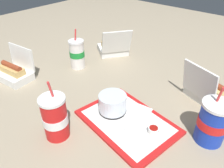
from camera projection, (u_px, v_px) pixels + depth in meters
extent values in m
plane|color=gray|center=(111.00, 85.00, 1.09)|extent=(3.20, 3.20, 0.00)
cube|color=red|center=(127.00, 122.00, 0.86)|extent=(0.41, 0.32, 0.01)
cube|color=white|center=(127.00, 121.00, 0.86)|extent=(0.36, 0.27, 0.00)
cylinder|color=black|center=(113.00, 110.00, 0.91)|extent=(0.12, 0.12, 0.01)
cylinder|color=#BC7084|center=(113.00, 105.00, 0.89)|extent=(0.09, 0.09, 0.05)
cylinder|color=silver|center=(113.00, 103.00, 0.89)|extent=(0.11, 0.11, 0.07)
cylinder|color=white|center=(153.00, 130.00, 0.80)|extent=(0.04, 0.04, 0.02)
cylinder|color=#9E140F|center=(154.00, 128.00, 0.79)|extent=(0.03, 0.03, 0.01)
cube|color=white|center=(137.00, 112.00, 0.90)|extent=(0.11, 0.11, 0.00)
cube|color=white|center=(131.00, 138.00, 0.78)|extent=(0.10, 0.07, 0.00)
cube|color=white|center=(209.00, 94.00, 1.00)|extent=(0.21, 0.20, 0.04)
cube|color=white|center=(199.00, 82.00, 0.91)|extent=(0.17, 0.09, 0.15)
cube|color=#DBB770|center=(211.00, 87.00, 0.98)|extent=(0.15, 0.11, 0.03)
cylinder|color=brown|center=(212.00, 83.00, 0.97)|extent=(0.13, 0.07, 0.03)
cylinder|color=yellow|center=(212.00, 81.00, 0.96)|extent=(0.11, 0.04, 0.01)
cube|color=white|center=(113.00, 50.00, 1.40)|extent=(0.22, 0.23, 0.04)
cube|color=white|center=(117.00, 42.00, 1.27)|extent=(0.14, 0.17, 0.14)
cube|color=#DBB770|center=(113.00, 44.00, 1.38)|extent=(0.13, 0.15, 0.03)
cylinder|color=brown|center=(113.00, 41.00, 1.37)|extent=(0.10, 0.12, 0.03)
cylinder|color=yellow|center=(113.00, 39.00, 1.36)|extent=(0.07, 0.10, 0.01)
cube|color=white|center=(14.00, 76.00, 1.13)|extent=(0.19, 0.14, 0.04)
cube|color=white|center=(22.00, 57.00, 1.13)|extent=(0.18, 0.04, 0.12)
cube|color=tan|center=(12.00, 70.00, 1.11)|extent=(0.15, 0.07, 0.03)
cylinder|color=brown|center=(11.00, 66.00, 1.10)|extent=(0.14, 0.04, 0.03)
cylinder|color=yellow|center=(11.00, 64.00, 1.09)|extent=(0.12, 0.02, 0.01)
cylinder|color=#1938B7|center=(212.00, 124.00, 0.75)|extent=(0.10, 0.10, 0.15)
cylinder|color=red|center=(213.00, 122.00, 0.75)|extent=(0.10, 0.10, 0.03)
cylinder|color=white|center=(219.00, 105.00, 0.71)|extent=(0.11, 0.11, 0.01)
cylinder|color=red|center=(220.00, 95.00, 0.70)|extent=(0.01, 0.01, 0.06)
cylinder|color=red|center=(55.00, 119.00, 0.77)|extent=(0.09, 0.09, 0.16)
cylinder|color=white|center=(55.00, 119.00, 0.77)|extent=(0.09, 0.09, 0.04)
cylinder|color=white|center=(52.00, 99.00, 0.72)|extent=(0.09, 0.09, 0.01)
cylinder|color=red|center=(50.00, 89.00, 0.71)|extent=(0.01, 0.02, 0.06)
cylinder|color=white|center=(77.00, 55.00, 1.21)|extent=(0.08, 0.08, 0.15)
cylinder|color=#198C33|center=(77.00, 53.00, 1.21)|extent=(0.08, 0.08, 0.03)
cylinder|color=white|center=(76.00, 42.00, 1.17)|extent=(0.08, 0.08, 0.01)
cylinder|color=red|center=(75.00, 35.00, 1.15)|extent=(0.01, 0.02, 0.06)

